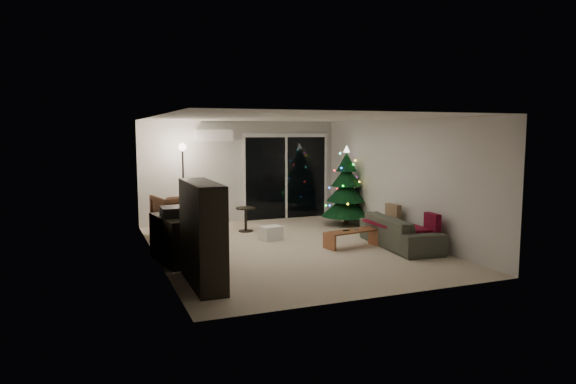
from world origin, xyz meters
The scene contains 18 objects.
room centered at (0.46, 1.49, 1.02)m, with size 6.50×7.51×2.60m.
bookshelf centered at (-2.25, -1.78, 0.76)m, with size 0.38×1.51×1.51m, color black, non-canonical shape.
media_cabinet centered at (-2.25, -0.32, 0.40)m, with size 0.48×1.27×0.79m, color black.
stereo centered at (-2.25, -0.32, 0.88)m, with size 0.40×0.48×0.17m, color black.
armchair centered at (-1.79, 1.94, 0.45)m, with size 0.97×1.00×0.91m, color brown.
ottoman centered at (-1.29, 1.42, 0.23)m, with size 0.51×0.51×0.46m, color white.
cardboard_box_a centered at (-1.77, 1.13, 0.14)m, with size 0.40×0.30×0.28m, color silver.
cardboard_box_b centered at (-0.08, 0.79, 0.14)m, with size 0.41×0.31×0.29m, color silver.
side_table centered at (-0.30, 1.87, 0.27)m, with size 0.44×0.44×0.55m, color black.
floor_lamp centered at (-1.54, 2.69, 0.96)m, with size 0.31×0.31×1.93m, color black.
sofa centered at (2.05, -0.73, 0.30)m, with size 2.06×0.81×0.60m, color #4B5142.
sofa_throw centered at (1.95, -0.73, 0.44)m, with size 0.64×1.49×0.05m, color maroon.
cushion_a centered at (2.30, -0.08, 0.54)m, with size 0.12×0.40×0.40m, color #947958.
cushion_b centered at (2.30, -1.38, 0.54)m, with size 0.12×0.40×0.40m, color maroon.
coffee_table centered at (1.16, -0.44, 0.17)m, with size 1.07×0.37×0.34m, color #A35C39, non-canonical shape.
remote_a centered at (1.01, -0.44, 0.35)m, with size 0.13×0.04×0.02m, color black.
remote_b centered at (1.26, -0.39, 0.35)m, with size 0.12×0.04×0.02m, color slate.
christmas_tree centered at (2.18, 1.77, 0.96)m, with size 1.18×1.18×1.91m, color black.
Camera 1 is at (-3.61, -9.07, 2.23)m, focal length 32.00 mm.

